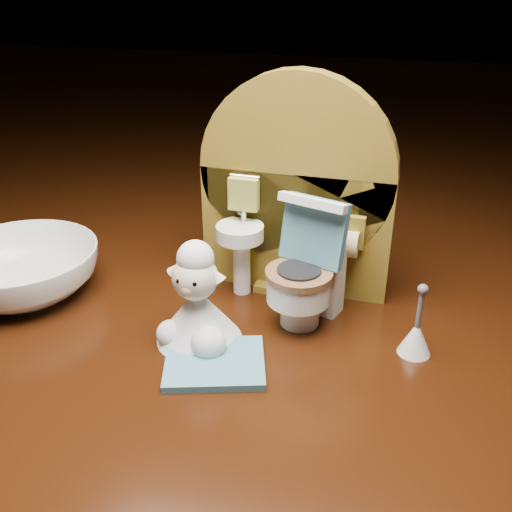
% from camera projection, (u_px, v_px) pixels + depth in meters
% --- Properties ---
extents(backdrop_panel, '(0.13, 0.05, 0.15)m').
position_uv_depth(backdrop_panel, '(295.00, 200.00, 0.38)').
color(backdrop_panel, olive).
rests_on(backdrop_panel, ground).
extents(toy_toilet, '(0.05, 0.06, 0.08)m').
position_uv_depth(toy_toilet, '(307.00, 277.00, 0.36)').
color(toy_toilet, white).
rests_on(toy_toilet, ground).
extents(bath_mat, '(0.07, 0.06, 0.00)m').
position_uv_depth(bath_mat, '(215.00, 363.00, 0.33)').
color(bath_mat, teal).
rests_on(bath_mat, ground).
extents(toilet_brush, '(0.02, 0.02, 0.05)m').
position_uv_depth(toilet_brush, '(416.00, 335.00, 0.33)').
color(toilet_brush, white).
rests_on(toilet_brush, ground).
extents(plush_lamb, '(0.05, 0.05, 0.07)m').
position_uv_depth(plush_lamb, '(197.00, 307.00, 0.34)').
color(plush_lamb, white).
rests_on(plush_lamb, ground).
extents(ceramic_bowl, '(0.13, 0.13, 0.03)m').
position_uv_depth(ceramic_bowl, '(22.00, 271.00, 0.39)').
color(ceramic_bowl, white).
rests_on(ceramic_bowl, ground).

